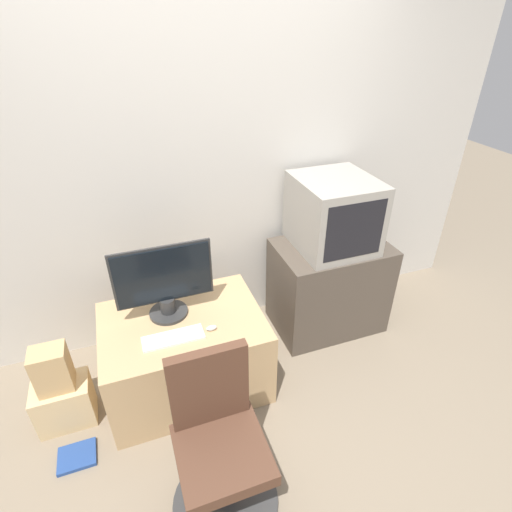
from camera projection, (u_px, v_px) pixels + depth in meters
ground_plane at (273, 462)px, 2.22m from camera, size 12.00×12.00×0.00m
wall_back at (201, 162)px, 2.59m from camera, size 4.40×0.05×2.60m
desk at (186, 353)px, 2.55m from camera, size 0.97×0.70×0.54m
side_stand at (328, 286)px, 3.03m from camera, size 0.81×0.54×0.71m
main_monitor at (164, 282)px, 2.34m from camera, size 0.58×0.23×0.48m
keyboard at (173, 338)px, 2.27m from camera, size 0.35×0.12×0.01m
mouse at (211, 328)px, 2.33m from camera, size 0.06×0.03×0.03m
crt_tv at (334, 214)px, 2.73m from camera, size 0.51×0.55×0.50m
office_chair at (220, 452)px, 1.88m from camera, size 0.53×0.53×0.89m
cardboard_box_lower at (65, 403)px, 2.37m from camera, size 0.32×0.22×0.29m
cardboard_box_upper at (52, 369)px, 2.23m from camera, size 0.19×0.15×0.28m
book at (77, 456)px, 2.23m from camera, size 0.20×0.17×0.02m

